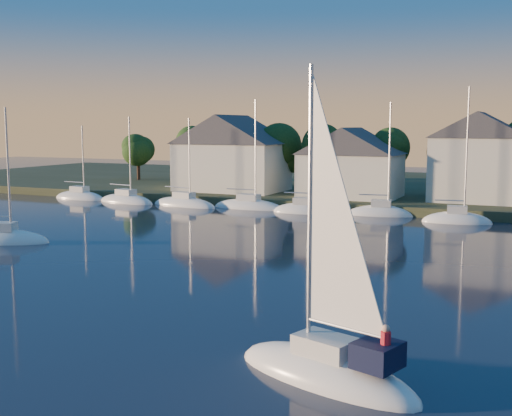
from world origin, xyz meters
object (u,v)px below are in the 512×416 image
Objects in this scene: clubhouse_east at (480,156)px; drifting_sailboat_left at (3,242)px; clubhouse_centre at (351,162)px; hero_sailboat at (328,366)px; clubhouse_west at (232,152)px.

clubhouse_east is 0.89× the size of drifting_sailboat_left.
clubhouse_centre is 39.94m from drifting_sailboat_left.
hero_sailboat reaches higher than drifting_sailboat_left.
hero_sailboat is (-0.02, -52.85, -5.46)m from clubhouse_east.
hero_sailboat is at bearing -59.96° from clubhouse_west.
hero_sailboat is at bearing -90.02° from clubhouse_east.
drifting_sailboat_left is (-32.48, -37.05, -5.90)m from clubhouse_east.
hero_sailboat reaches higher than clubhouse_west.
hero_sailboat is at bearing -47.60° from drifting_sailboat_left.
clubhouse_centre is 0.98× the size of drifting_sailboat_left.
clubhouse_east is 0.83× the size of hero_sailboat.
clubhouse_west is 1.15× the size of drifting_sailboat_left.
drifting_sailboat_left is (-18.48, -35.05, -5.04)m from clubhouse_centre.
clubhouse_centre is (16.00, -1.00, -0.80)m from clubhouse_west.
clubhouse_east is 49.62m from drifting_sailboat_left.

